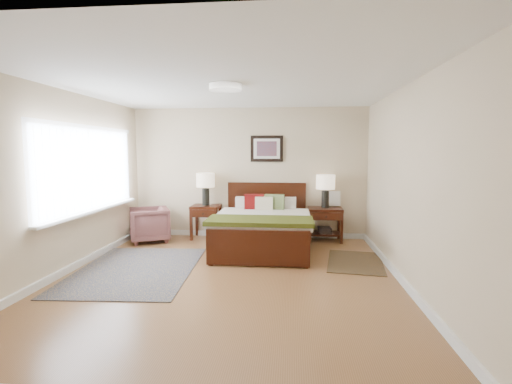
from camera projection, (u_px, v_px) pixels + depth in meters
The scene contains 17 objects.
floor at pixel (227, 279), 4.85m from camera, with size 5.00×5.00×0.00m, color brown.
back_wall at pixel (249, 173), 7.19m from camera, with size 4.50×0.04×2.50m, color #CAB393.
front_wall at pixel (154, 221), 2.24m from camera, with size 4.50×0.04×2.50m, color #CAB393.
left_wall at pixel (60, 183), 4.93m from camera, with size 0.04×5.00×2.50m, color #CAB393.
right_wall at pixel (409, 186), 4.50m from camera, with size 0.04×5.00×2.50m, color #CAB393.
ceiling at pixel (225, 84), 4.58m from camera, with size 4.50×5.00×0.02m, color white.
window at pixel (91, 171), 5.60m from camera, with size 0.11×2.72×1.32m.
ceil_fixture at pixel (225, 87), 4.58m from camera, with size 0.44×0.44×0.08m.
bed at pixel (263, 221), 6.29m from camera, with size 1.63×1.96×1.05m.
wall_art at pixel (267, 149), 7.07m from camera, with size 0.62×0.05×0.50m.
nightstand_left at pixel (206, 212), 7.10m from camera, with size 0.54×0.48×0.64m.
nightstand_right at pixel (325, 220), 6.90m from camera, with size 0.63×0.47×0.62m.
lamp_left at pixel (206, 183), 7.06m from camera, with size 0.34×0.34×0.61m.
lamp_right at pixel (326, 185), 6.84m from camera, with size 0.34×0.34×0.61m.
armchair at pixel (149, 224), 6.88m from camera, with size 0.68×0.70×0.64m, color brown.
rug_persian at pixel (136, 269), 5.24m from camera, with size 1.59×2.25×0.01m, color #0D1842.
rug_navy at pixel (355, 262), 5.60m from camera, with size 0.80×1.20×0.01m, color black.
Camera 1 is at (0.83, -4.64, 1.67)m, focal length 26.00 mm.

